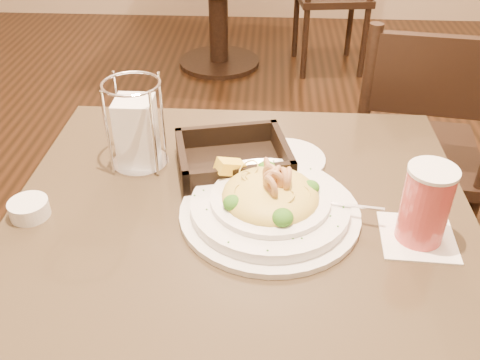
# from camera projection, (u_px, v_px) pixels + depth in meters

# --- Properties ---
(main_table) EXTENTS (0.90, 0.90, 0.74)m
(main_table) POSITION_uv_depth(u_px,v_px,m) (239.00, 305.00, 1.14)
(main_table) COLOR black
(main_table) RESTS_ON ground
(dining_chair_near) EXTENTS (0.47, 0.47, 0.93)m
(dining_chair_near) POSITION_uv_depth(u_px,v_px,m) (415.00, 149.00, 1.68)
(dining_chair_near) COLOR black
(dining_chair_near) RESTS_ON ground
(pasta_bowl) EXTENTS (0.38, 0.34, 0.11)m
(pasta_bowl) POSITION_uv_depth(u_px,v_px,m) (270.00, 202.00, 1.01)
(pasta_bowl) COLOR white
(pasta_bowl) RESTS_ON main_table
(drink_glass) EXTENTS (0.14, 0.14, 0.15)m
(drink_glass) POSITION_uv_depth(u_px,v_px,m) (425.00, 205.00, 0.93)
(drink_glass) COLOR white
(drink_glass) RESTS_ON main_table
(bread_basket) EXTENTS (0.27, 0.24, 0.06)m
(bread_basket) POSITION_uv_depth(u_px,v_px,m) (233.00, 162.00, 1.14)
(bread_basket) COLOR black
(bread_basket) RESTS_ON main_table
(napkin_caddy) EXTENTS (0.12, 0.12, 0.19)m
(napkin_caddy) POSITION_uv_depth(u_px,v_px,m) (137.00, 130.00, 1.13)
(napkin_caddy) COLOR silver
(napkin_caddy) RESTS_ON main_table
(side_plate) EXTENTS (0.20, 0.20, 0.01)m
(side_plate) POSITION_uv_depth(u_px,v_px,m) (287.00, 159.00, 1.18)
(side_plate) COLOR white
(side_plate) RESTS_ON main_table
(butter_ramekin) EXTENTS (0.09, 0.09, 0.03)m
(butter_ramekin) POSITION_uv_depth(u_px,v_px,m) (29.00, 209.00, 1.01)
(butter_ramekin) COLOR white
(butter_ramekin) RESTS_ON main_table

